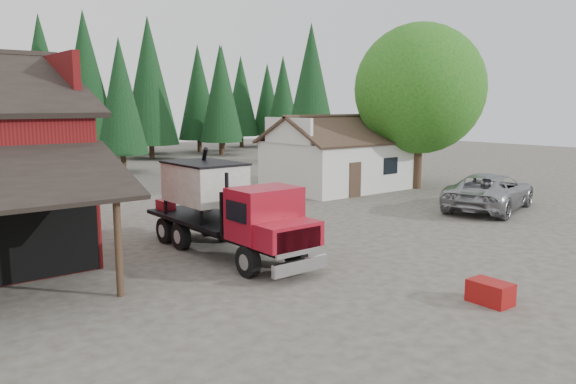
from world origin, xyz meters
TOP-DOWN VIEW (x-y plane):
  - ground at (0.00, 0.00)m, footprint 120.00×120.00m
  - farmhouse at (13.00, 13.00)m, footprint 8.60×6.42m
  - deciduous_tree at (17.01, 9.97)m, footprint 8.00×8.00m
  - conifer_backdrop at (0.00, 42.00)m, footprint 76.00×16.00m
  - near_pine_b at (6.00, 30.00)m, footprint 3.96×3.96m
  - near_pine_c at (22.00, 26.00)m, footprint 4.84×4.84m
  - feed_truck at (-0.93, 4.03)m, footprint 2.44×8.13m
  - silver_car at (14.00, 3.00)m, footprint 7.24×4.77m
  - equip_box at (1.86, -4.59)m, footprint 0.72×1.12m

SIDE VIEW (x-z plane):
  - ground at x=0.00m, z-range 0.00..0.00m
  - conifer_backdrop at x=0.00m, z-range -8.00..8.00m
  - equip_box at x=1.86m, z-range 0.00..0.60m
  - silver_car at x=14.00m, z-range 0.00..1.85m
  - farmhouse at x=13.00m, z-range -0.66..3.99m
  - feed_truck at x=-0.93m, z-range -0.12..3.55m
  - near_pine_b at x=6.00m, z-range 0.69..11.09m
  - deciduous_tree at x=17.01m, z-range 0.81..11.01m
  - near_pine_c at x=22.00m, z-range 0.69..13.09m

